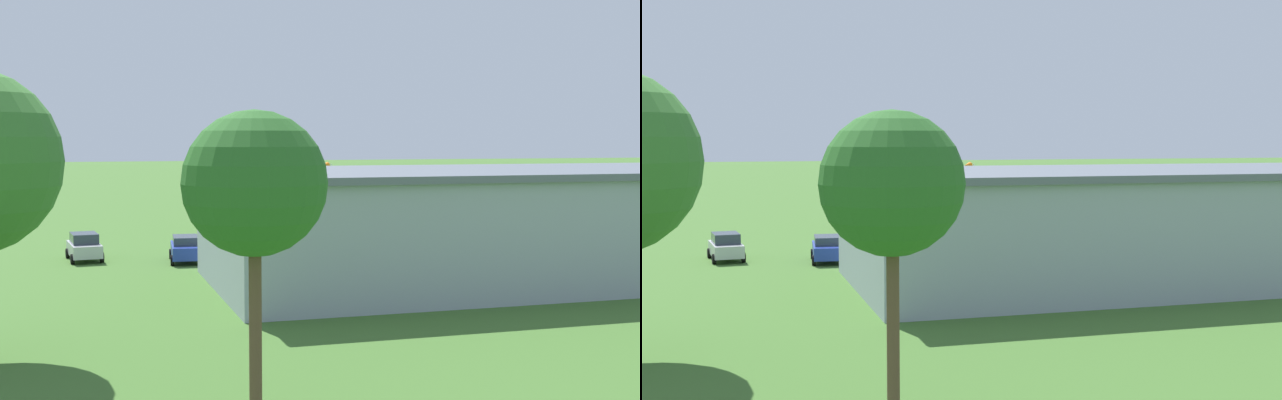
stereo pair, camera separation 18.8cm
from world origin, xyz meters
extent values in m
plane|color=#3D6628|center=(0.00, 0.00, 0.00)|extent=(400.00, 400.00, 0.00)
cube|color=#99A3AD|center=(-3.67, 38.56, 2.89)|extent=(32.21, 14.50, 5.79)
cube|color=slate|center=(-3.67, 38.56, 5.96)|extent=(32.82, 15.10, 0.35)
cube|color=#384251|center=(-3.61, 31.39, 2.37)|extent=(10.00, 0.24, 4.75)
cylinder|color=silver|center=(3.87, 7.74, 3.87)|extent=(4.45, 5.78, 2.12)
cone|color=black|center=(5.81, 4.94, 3.25)|extent=(1.06, 1.08, 0.83)
cube|color=silver|center=(4.27, 7.16, 3.58)|extent=(6.78, 5.24, 0.34)
cube|color=silver|center=(4.62, 6.65, 4.91)|extent=(6.78, 5.24, 0.34)
cube|color=silver|center=(2.39, 9.87, 5.37)|extent=(0.83, 1.14, 1.47)
cube|color=silver|center=(2.29, 10.02, 4.37)|extent=(2.65, 2.22, 0.24)
cylinder|color=black|center=(3.31, 6.88, 2.51)|extent=(0.48, 0.61, 0.64)
cylinder|color=black|center=(4.87, 7.96, 2.51)|extent=(0.48, 0.61, 0.64)
cylinder|color=#332D28|center=(2.50, 5.56, 4.25)|extent=(0.25, 0.32, 1.41)
cylinder|color=#332D28|center=(6.39, 8.25, 4.25)|extent=(0.25, 0.32, 1.41)
cube|color=black|center=(-18.56, 25.58, 0.71)|extent=(1.95, 4.59, 0.78)
cube|color=#2D3842|center=(-18.56, 25.58, 1.37)|extent=(1.63, 2.60, 0.54)
cylinder|color=black|center=(-19.49, 27.06, 0.32)|extent=(0.26, 0.65, 0.64)
cylinder|color=black|center=(-17.81, 27.16, 0.32)|extent=(0.26, 0.65, 0.64)
cylinder|color=black|center=(-19.32, 24.01, 0.32)|extent=(0.26, 0.65, 0.64)
cylinder|color=black|center=(-17.63, 24.11, 0.32)|extent=(0.26, 0.65, 0.64)
cube|color=#23389E|center=(12.64, 27.36, 0.72)|extent=(2.05, 4.42, 0.80)
cube|color=#2D3842|center=(12.64, 27.36, 1.38)|extent=(1.71, 2.51, 0.52)
cylinder|color=black|center=(11.87, 28.88, 0.32)|extent=(0.26, 0.65, 0.64)
cylinder|color=black|center=(13.62, 28.76, 0.32)|extent=(0.26, 0.65, 0.64)
cylinder|color=black|center=(11.67, 25.96, 0.32)|extent=(0.26, 0.65, 0.64)
cylinder|color=black|center=(13.42, 25.84, 0.32)|extent=(0.26, 0.65, 0.64)
cube|color=#B7B7BC|center=(18.83, 25.04, 0.72)|extent=(2.28, 4.35, 0.79)
cube|color=#2D3842|center=(18.83, 25.04, 1.44)|extent=(1.85, 2.51, 0.64)
cylinder|color=black|center=(17.77, 26.34, 0.32)|extent=(0.30, 0.66, 0.64)
cylinder|color=black|center=(19.55, 26.56, 0.32)|extent=(0.30, 0.66, 0.64)
cylinder|color=black|center=(18.11, 23.53, 0.32)|extent=(0.30, 0.66, 0.64)
cylinder|color=black|center=(19.89, 23.75, 0.32)|extent=(0.30, 0.66, 0.64)
cylinder|color=#33723F|center=(-10.37, 21.65, 0.39)|extent=(0.40, 0.40, 0.77)
cylinder|color=orange|center=(-10.37, 21.65, 1.05)|extent=(0.47, 0.47, 0.55)
sphere|color=brown|center=(-10.37, 21.65, 1.42)|extent=(0.21, 0.21, 0.21)
cylinder|color=orange|center=(-0.09, 21.30, 0.42)|extent=(0.38, 0.38, 0.83)
cylinder|color=#33723F|center=(-0.09, 21.30, 1.13)|extent=(0.45, 0.45, 0.59)
sphere|color=beige|center=(-0.09, 21.30, 1.54)|extent=(0.23, 0.23, 0.23)
cylinder|color=brown|center=(14.16, 57.37, 2.68)|extent=(0.36, 0.36, 5.36)
sphere|color=#286023|center=(14.16, 57.37, 6.59)|extent=(4.11, 4.11, 4.11)
cylinder|color=silver|center=(-6.50, -4.65, 2.55)|extent=(0.12, 0.12, 5.09)
cone|color=orange|center=(-5.80, -4.65, 4.94)|extent=(1.30, 1.38, 0.60)
camera|label=1|loc=(18.72, 80.17, 7.87)|focal=46.83mm
camera|label=2|loc=(18.54, 80.22, 7.87)|focal=46.83mm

